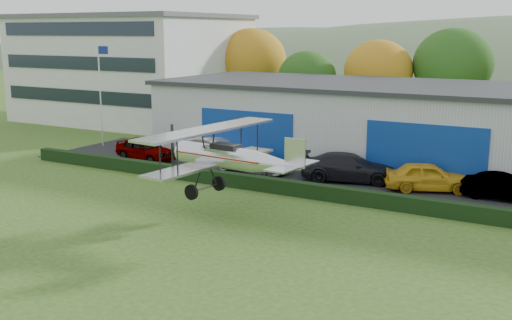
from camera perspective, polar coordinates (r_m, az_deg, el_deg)
The scene contains 14 objects.
ground at distance 20.84m, azimuth -15.72°, elevation -13.56°, with size 300.00×300.00×0.00m, color #30561B.
apron at distance 36.70m, azimuth 11.83°, elevation -2.21°, with size 48.00×9.00×0.05m, color black.
hedge at distance 32.20m, azimuth 9.21°, elevation -3.39°, with size 46.00×0.60×0.80m, color black.
hangar at distance 42.33m, azimuth 17.50°, elevation 2.99°, with size 40.60×12.60×5.30m.
office_block at distance 63.69m, azimuth -11.42°, elevation 8.42°, with size 20.60×15.60×10.40m.
flagpole at distance 48.67m, azimuth -14.21°, elevation 6.79°, with size 1.05×0.10×8.00m.
tree_belt at distance 55.22m, azimuth 16.33°, elevation 8.09°, with size 75.70×13.22×10.12m.
car_0 at distance 43.02m, azimuth -10.25°, elevation 1.05°, with size 1.90×4.71×1.61m, color gray.
car_1 at distance 41.90m, azimuth -3.70°, elevation 0.96°, with size 1.75×5.03×1.66m, color silver.
car_2 at distance 38.76m, azimuth -0.16°, elevation -0.15°, with size 2.21×4.80×1.33m, color silver.
car_3 at distance 36.81m, azimuth 8.63°, elevation -0.68°, with size 2.32×5.70×1.66m, color black.
car_4 at distance 35.51m, azimuth 15.72°, elevation -1.49°, with size 1.90×4.73×1.61m, color gold.
car_5 at distance 34.91m, azimuth 21.99°, elevation -2.35°, with size 1.46×4.18×1.38m, color gray.
biplane at distance 27.87m, azimuth -2.68°, elevation 0.46°, with size 7.51×8.62×3.21m.
Camera 1 is at (13.72, -12.99, 8.79)m, focal length 43.06 mm.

